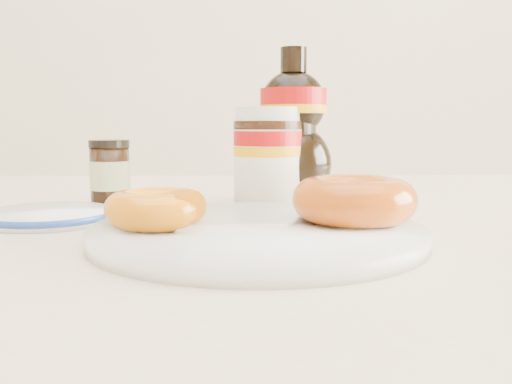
{
  "coord_description": "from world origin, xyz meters",
  "views": [
    {
      "loc": [
        0.01,
        -0.5,
        0.85
      ],
      "look_at": [
        0.02,
        0.01,
        0.79
      ],
      "focal_mm": 40.0,
      "sensor_mm": 36.0,
      "label": 1
    }
  ],
  "objects_px": {
    "blue_rim_saucer": "(48,215)",
    "dark_jar": "(110,173)",
    "plate": "(258,233)",
    "nutella_jar": "(268,152)",
    "syrup_bottle": "(293,125)",
    "donut_bitten": "(157,209)",
    "dining_table": "(235,289)",
    "donut_whole": "(354,200)"
  },
  "relations": [
    {
      "from": "plate",
      "to": "syrup_bottle",
      "type": "relative_size",
      "value": 1.46
    },
    {
      "from": "syrup_bottle",
      "to": "dark_jar",
      "type": "distance_m",
      "value": 0.23
    },
    {
      "from": "blue_rim_saucer",
      "to": "plate",
      "type": "bearing_deg",
      "value": -25.76
    },
    {
      "from": "nutella_jar",
      "to": "syrup_bottle",
      "type": "distance_m",
      "value": 0.05
    },
    {
      "from": "nutella_jar",
      "to": "dining_table",
      "type": "bearing_deg",
      "value": -115.81
    },
    {
      "from": "blue_rim_saucer",
      "to": "dark_jar",
      "type": "bearing_deg",
      "value": 76.52
    },
    {
      "from": "nutella_jar",
      "to": "dark_jar",
      "type": "bearing_deg",
      "value": 178.66
    },
    {
      "from": "dining_table",
      "to": "donut_bitten",
      "type": "xyz_separation_m",
      "value": [
        -0.06,
        -0.15,
        0.11
      ]
    },
    {
      "from": "plate",
      "to": "nutella_jar",
      "type": "bearing_deg",
      "value": 85.24
    },
    {
      "from": "donut_whole",
      "to": "dark_jar",
      "type": "height_order",
      "value": "dark_jar"
    },
    {
      "from": "donut_bitten",
      "to": "blue_rim_saucer",
      "type": "xyz_separation_m",
      "value": [
        -0.12,
        0.1,
        -0.02
      ]
    },
    {
      "from": "donut_bitten",
      "to": "dining_table",
      "type": "bearing_deg",
      "value": 43.78
    },
    {
      "from": "blue_rim_saucer",
      "to": "syrup_bottle",
      "type": "bearing_deg",
      "value": 30.35
    },
    {
      "from": "donut_whole",
      "to": "nutella_jar",
      "type": "xyz_separation_m",
      "value": [
        -0.06,
        0.21,
        0.03
      ]
    },
    {
      "from": "plate",
      "to": "donut_whole",
      "type": "distance_m",
      "value": 0.09
    },
    {
      "from": "nutella_jar",
      "to": "syrup_bottle",
      "type": "relative_size",
      "value": 0.61
    },
    {
      "from": "dark_jar",
      "to": "blue_rim_saucer",
      "type": "xyz_separation_m",
      "value": [
        -0.03,
        -0.13,
        -0.03
      ]
    },
    {
      "from": "nutella_jar",
      "to": "syrup_bottle",
      "type": "bearing_deg",
      "value": 34.11
    },
    {
      "from": "donut_whole",
      "to": "blue_rim_saucer",
      "type": "xyz_separation_m",
      "value": [
        -0.28,
        0.08,
        -0.03
      ]
    },
    {
      "from": "plate",
      "to": "donut_bitten",
      "type": "xyz_separation_m",
      "value": [
        -0.08,
        -0.0,
        0.02
      ]
    },
    {
      "from": "donut_whole",
      "to": "donut_bitten",
      "type": "bearing_deg",
      "value": -173.28
    },
    {
      "from": "donut_bitten",
      "to": "plate",
      "type": "bearing_deg",
      "value": -21.76
    },
    {
      "from": "nutella_jar",
      "to": "syrup_bottle",
      "type": "height_order",
      "value": "syrup_bottle"
    },
    {
      "from": "dark_jar",
      "to": "blue_rim_saucer",
      "type": "bearing_deg",
      "value": -103.48
    },
    {
      "from": "plate",
      "to": "nutella_jar",
      "type": "xyz_separation_m",
      "value": [
        0.02,
        0.22,
        0.06
      ]
    },
    {
      "from": "dining_table",
      "to": "syrup_bottle",
      "type": "height_order",
      "value": "syrup_bottle"
    },
    {
      "from": "donut_whole",
      "to": "nutella_jar",
      "type": "distance_m",
      "value": 0.22
    },
    {
      "from": "nutella_jar",
      "to": "blue_rim_saucer",
      "type": "bearing_deg",
      "value": -150.22
    },
    {
      "from": "dining_table",
      "to": "dark_jar",
      "type": "height_order",
      "value": "dark_jar"
    },
    {
      "from": "plate",
      "to": "syrup_bottle",
      "type": "distance_m",
      "value": 0.27
    },
    {
      "from": "donut_bitten",
      "to": "dark_jar",
      "type": "xyz_separation_m",
      "value": [
        -0.09,
        0.23,
        0.01
      ]
    },
    {
      "from": "donut_whole",
      "to": "nutella_jar",
      "type": "bearing_deg",
      "value": 107.04
    },
    {
      "from": "donut_whole",
      "to": "nutella_jar",
      "type": "relative_size",
      "value": 0.91
    },
    {
      "from": "syrup_bottle",
      "to": "donut_whole",
      "type": "bearing_deg",
      "value": -82.27
    },
    {
      "from": "donut_whole",
      "to": "dark_jar",
      "type": "xyz_separation_m",
      "value": [
        -0.25,
        0.21,
        0.01
      ]
    },
    {
      "from": "plate",
      "to": "blue_rim_saucer",
      "type": "height_order",
      "value": "plate"
    },
    {
      "from": "syrup_bottle",
      "to": "nutella_jar",
      "type": "bearing_deg",
      "value": -145.89
    },
    {
      "from": "blue_rim_saucer",
      "to": "dining_table",
      "type": "bearing_deg",
      "value": 14.41
    },
    {
      "from": "dining_table",
      "to": "dark_jar",
      "type": "distance_m",
      "value": 0.21
    },
    {
      "from": "nutella_jar",
      "to": "blue_rim_saucer",
      "type": "xyz_separation_m",
      "value": [
        -0.22,
        -0.13,
        -0.06
      ]
    },
    {
      "from": "nutella_jar",
      "to": "dark_jar",
      "type": "height_order",
      "value": "nutella_jar"
    },
    {
      "from": "donut_bitten",
      "to": "syrup_bottle",
      "type": "bearing_deg",
      "value": 38.47
    }
  ]
}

